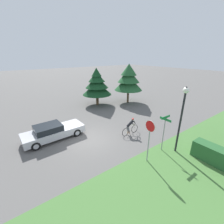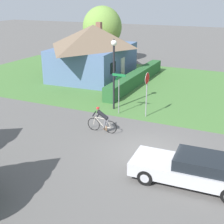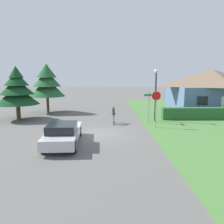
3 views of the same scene
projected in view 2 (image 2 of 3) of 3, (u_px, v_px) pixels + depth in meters
The scene contains 10 objects.
ground_plane at pixel (151, 152), 15.46m from camera, with size 140.00×140.00×0.00m, color #5B5956.
grass_verge_right at pixel (150, 85), 27.05m from camera, with size 16.00×36.00×0.01m, color #477538.
cottage_house at pixel (94, 50), 29.26m from camera, with size 9.70×6.77×4.86m.
hedge_row at pixel (136, 78), 27.25m from camera, with size 11.62×0.90×1.12m, color #285B2D.
sedan_left_lane at pixel (192, 169), 12.72m from camera, with size 2.02×4.86×1.32m.
cyclist at pixel (102, 120), 17.60m from camera, with size 0.44×1.83×1.48m.
stop_sign at pixel (147, 86), 19.34m from camera, with size 0.74×0.07×2.90m.
street_lamp at pixel (114, 62), 20.32m from camera, with size 0.38×0.38×4.74m.
street_name_sign at pixel (119, 86), 19.94m from camera, with size 0.90×0.90×2.67m.
deciduous_tree_right at pixel (102, 27), 35.33m from camera, with size 4.42×4.42×6.30m.
Camera 2 is at (-13.31, -4.07, 7.28)m, focal length 50.00 mm.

